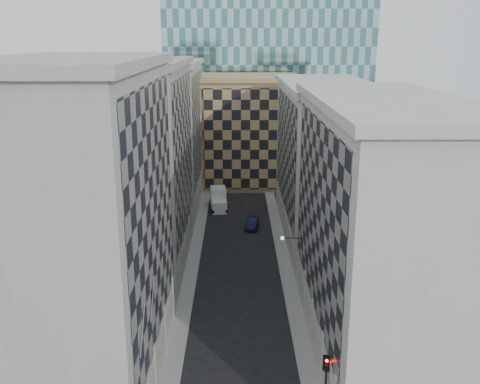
{
  "coord_description": "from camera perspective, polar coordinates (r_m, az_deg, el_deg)",
  "views": [
    {
      "loc": [
        -0.28,
        -24.4,
        24.82
      ],
      "look_at": [
        0.02,
        14.31,
        13.66
      ],
      "focal_mm": 40.0,
      "sensor_mm": 36.0,
      "label": 1
    }
  ],
  "objects": [
    {
      "name": "sidewalk_west",
      "position": [
        59.97,
        -5.21,
        -8.35
      ],
      "size": [
        1.5,
        100.0,
        0.15
      ],
      "primitive_type": "cube",
      "color": "gray",
      "rests_on": "ground"
    },
    {
      "name": "sidewalk_east",
      "position": [
        60.02,
        4.94,
        -8.32
      ],
      "size": [
        1.5,
        100.0,
        0.15
      ],
      "primitive_type": "cube",
      "color": "gray",
      "rests_on": "ground"
    },
    {
      "name": "bldg_left_a",
      "position": [
        39.17,
        -16.16,
        -3.95
      ],
      "size": [
        10.8,
        22.8,
        23.7
      ],
      "color": "#A19B91",
      "rests_on": "ground"
    },
    {
      "name": "bldg_left_b",
      "position": [
        59.91,
        -10.63,
        2.79
      ],
      "size": [
        10.8,
        22.8,
        22.7
      ],
      "color": "gray",
      "rests_on": "ground"
    },
    {
      "name": "bldg_left_c",
      "position": [
        81.32,
        -7.97,
        6.02
      ],
      "size": [
        10.8,
        22.8,
        21.7
      ],
      "color": "#A19B91",
      "rests_on": "ground"
    },
    {
      "name": "bldg_right_a",
      "position": [
        43.44,
        14.5,
        -3.95
      ],
      "size": [
        10.8,
        26.8,
        20.7
      ],
      "color": "#BDB7AD",
      "rests_on": "ground"
    },
    {
      "name": "bldg_right_b",
      "position": [
        68.98,
        8.91,
        3.36
      ],
      "size": [
        10.8,
        28.8,
        19.7
      ],
      "color": "#BDB7AD",
      "rests_on": "ground"
    },
    {
      "name": "tan_block",
      "position": [
        93.6,
        0.97,
        6.62
      ],
      "size": [
        16.8,
        14.8,
        18.8
      ],
      "color": "tan",
      "rests_on": "ground"
    },
    {
      "name": "church_tower",
      "position": [
        106.42,
        -0.3,
        17.24
      ],
      "size": [
        7.2,
        7.2,
        51.5
      ],
      "color": "#302925",
      "rests_on": "ground"
    },
    {
      "name": "flagpoles_left",
      "position": [
        35.2,
        -9.82,
        -12.72
      ],
      "size": [
        0.1,
        6.33,
        2.33
      ],
      "color": "gray",
      "rests_on": "ground"
    },
    {
      "name": "bracket_lamp",
      "position": [
        52.07,
        4.74,
        -4.92
      ],
      "size": [
        1.98,
        0.36,
        0.36
      ],
      "color": "black",
      "rests_on": "ground"
    },
    {
      "name": "traffic_light",
      "position": [
        38.56,
        9.19,
        -18.39
      ],
      "size": [
        0.52,
        0.48,
        4.15
      ],
      "rotation": [
        0.0,
        0.0,
        -0.18
      ],
      "color": "black",
      "rests_on": "sidewalk_east"
    },
    {
      "name": "box_truck",
      "position": [
        80.66,
        -2.31,
        -0.87
      ],
      "size": [
        2.77,
        5.7,
        3.02
      ],
      "rotation": [
        0.0,
        0.0,
        0.1
      ],
      "color": "silver",
      "rests_on": "ground"
    },
    {
      "name": "dark_car",
      "position": [
        72.67,
        1.28,
        -3.3
      ],
      "size": [
        2.04,
        4.4,
        1.39
      ],
      "primitive_type": "imported",
      "rotation": [
        0.0,
        0.0,
        -0.14
      ],
      "color": "#0E1434",
      "rests_on": "ground"
    }
  ]
}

